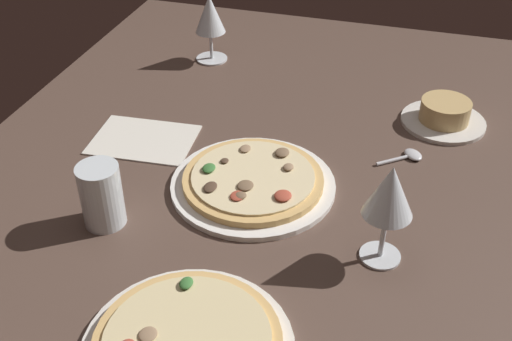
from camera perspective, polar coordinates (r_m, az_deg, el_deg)
The scene contains 8 objects.
dining_table at distance 111.34cm, azimuth 0.26°, elevation -1.86°, with size 150.00×110.00×4.00cm, color brown.
pizza_main at distance 108.18cm, azimuth -0.27°, elevation -1.01°, with size 28.46×28.46×3.37cm.
ramekin_on_saucer at distance 130.74cm, azimuth 16.69°, elevation 4.87°, with size 16.64×16.64×4.99cm.
wine_glass_far at distance 147.78cm, azimuth -4.19°, elevation 13.71°, with size 7.34×7.34×15.71cm.
wine_glass_near at distance 89.91cm, azimuth 12.00°, elevation -2.13°, with size 7.35×7.35×16.64cm.
water_glass at distance 101.80cm, azimuth -13.77°, elevation -2.52°, with size 6.73×6.73×10.68cm.
paper_menu at distance 122.85cm, azimuth -10.13°, elevation 2.77°, with size 14.16×19.22×0.30cm, color silver.
spoon at distance 119.19cm, azimuth 13.65°, elevation 1.30°, with size 7.53×8.64×1.00cm.
Camera 1 is at (84.57, 24.48, 70.15)cm, focal length 44.17 mm.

